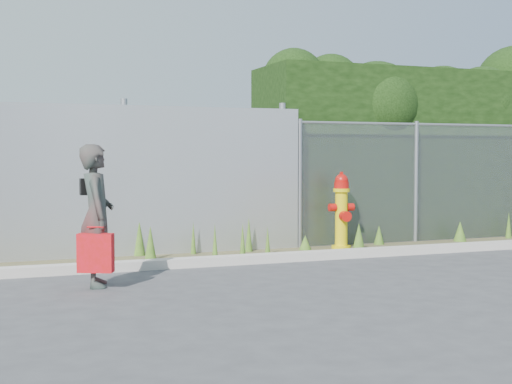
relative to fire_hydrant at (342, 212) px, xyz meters
The scene contains 10 objects.
ground 3.12m from the fire_hydrant, 121.34° to the right, with size 80.00×80.00×0.00m, color #3D3D40.
curb 1.87m from the fire_hydrant, 152.84° to the right, with size 16.00×0.22×0.12m, color #AEA79D.
weed_strip 0.96m from the fire_hydrant, behind, with size 16.00×1.25×0.55m.
corrugated_fence 4.88m from the fire_hydrant, behind, with size 8.50×0.21×2.30m.
chainlink_fence 2.72m from the fire_hydrant, ahead, with size 6.50×0.07×2.05m.
hedge 3.47m from the fire_hydrant, 25.71° to the left, with size 7.30×1.90×3.64m.
fire_hydrant is the anchor object (origin of this frame).
woman 4.42m from the fire_hydrant, 156.10° to the right, with size 0.59×0.38×1.60m, color #0D554A.
red_tote_bag 4.54m from the fire_hydrant, 153.96° to the right, with size 0.39×0.14×0.51m.
black_shoulder_bag 4.38m from the fire_hydrant, 158.83° to the right, with size 0.26×0.11×0.19m.
Camera 1 is at (-3.60, -7.27, 1.49)m, focal length 50.00 mm.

